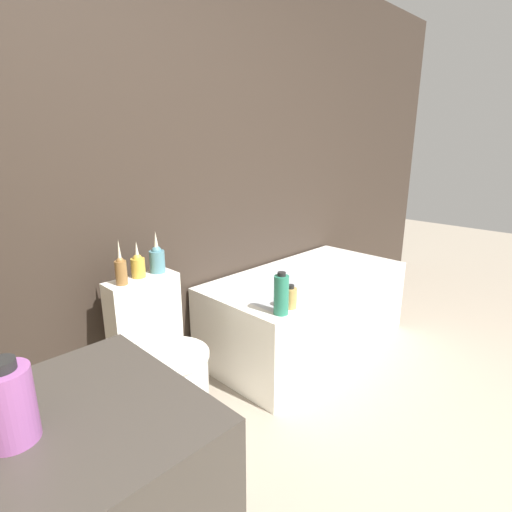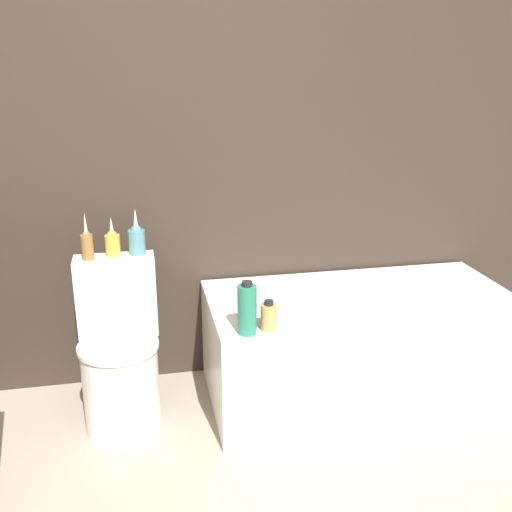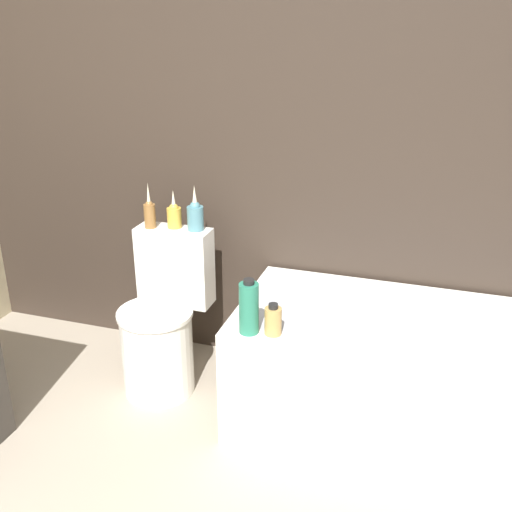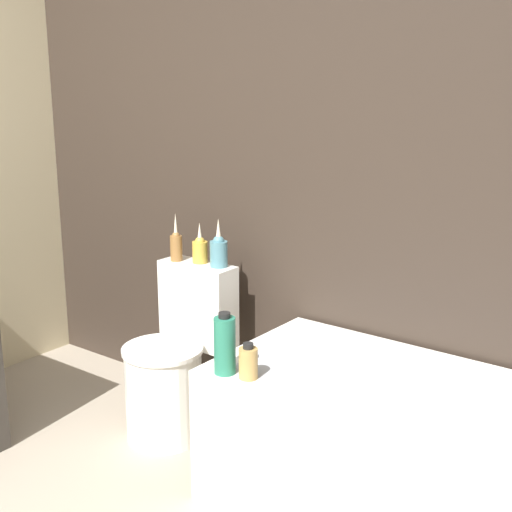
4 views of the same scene
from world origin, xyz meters
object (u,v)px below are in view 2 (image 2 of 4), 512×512
Objects in this scene: toilet at (120,359)px; vase_silver at (113,242)px; bathtub at (358,345)px; shampoo_bottle_tall at (247,309)px; vase_bronze at (137,239)px; shampoo_bottle_short at (269,317)px; vase_gold at (87,244)px.

toilet is 0.54m from vase_silver.
shampoo_bottle_tall is at bearing -154.40° from bathtub.
shampoo_bottle_tall is (0.54, -0.49, -0.18)m from vase_silver.
toilet is at bearing 151.52° from shampoo_bottle_tall.
vase_silver is at bearing 179.73° from vase_bronze.
vase_silver is (0.00, 0.19, 0.51)m from toilet.
vase_bronze reaches higher than shampoo_bottle_tall.
vase_silver is 0.85× the size of vase_bronze.
vase_silver is at bearing 143.53° from shampoo_bottle_short.
bathtub is 1.95× the size of toilet.
shampoo_bottle_tall is at bearing -48.43° from vase_bronze.
vase_gold reaches higher than vase_silver.
vase_bronze is (0.22, 0.04, 0.00)m from vase_gold.
shampoo_bottle_short is at bearing -41.79° from vase_bronze.
vase_bronze is at bearing 138.21° from shampoo_bottle_short.
shampoo_bottle_short is at bearing -36.47° from vase_silver.
bathtub is 7.96× the size of vase_silver.
vase_silver is 0.11m from vase_bronze.
vase_silver reaches higher than toilet.
toilet is at bearing 156.38° from shampoo_bottle_short.
vase_bronze reaches higher than shampoo_bottle_short.
vase_bronze is (0.11, -0.00, 0.01)m from vase_silver.
vase_gold is (-1.28, 0.15, 0.56)m from bathtub.
toilet is 3.45× the size of vase_bronze.
vase_bronze is at bearing 169.89° from bathtub.
vase_silver is 1.39× the size of shampoo_bottle_short.
vase_bronze is 0.75m from shampoo_bottle_short.
vase_bronze is at bearing 60.00° from toilet.
vase_gold is 0.96× the size of shampoo_bottle_tall.
toilet is 0.55m from vase_gold.
shampoo_bottle_short reaches higher than bathtub.
vase_gold is 1.20× the size of vase_silver.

